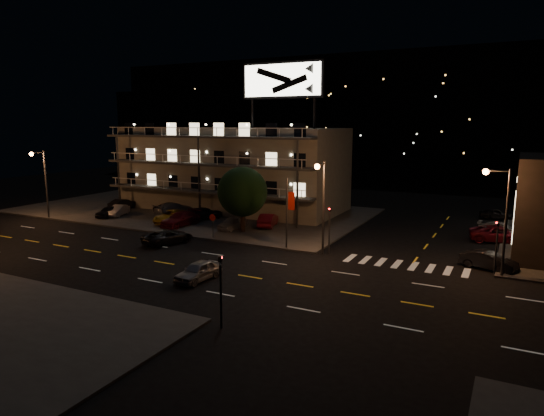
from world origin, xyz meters
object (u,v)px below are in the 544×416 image
at_px(lot_car_2, 171,216).
at_px(lot_car_7, 174,209).
at_px(lot_car_4, 232,223).
at_px(road_car_east, 198,271).
at_px(tree, 242,193).
at_px(side_car_0, 489,261).
at_px(road_car_west, 168,236).

distance_m(lot_car_2, lot_car_7, 4.40).
height_order(lot_car_4, road_car_east, lot_car_4).
bearing_deg(lot_car_7, lot_car_4, 174.44).
height_order(tree, road_car_east, tree).
xyz_separation_m(lot_car_2, lot_car_7, (-2.45, 3.66, 0.05)).
xyz_separation_m(tree, lot_car_7, (-11.77, 3.82, -3.21)).
distance_m(side_car_0, road_car_west, 27.71).
xyz_separation_m(lot_car_2, road_car_west, (5.39, -7.26, -0.18)).
distance_m(tree, road_car_east, 15.82).
bearing_deg(road_car_east, lot_car_4, 117.25).
bearing_deg(lot_car_4, road_car_west, -104.52).
xyz_separation_m(tree, road_car_east, (4.90, -14.64, -3.43)).
bearing_deg(lot_car_4, lot_car_7, 165.14).
bearing_deg(side_car_0, road_car_west, 119.15).
height_order(lot_car_2, lot_car_4, lot_car_2).
xyz_separation_m(lot_car_7, road_car_east, (16.67, -18.46, -0.22)).
bearing_deg(lot_car_2, road_car_west, -62.28).
bearing_deg(road_car_west, lot_car_7, -39.51).
xyz_separation_m(lot_car_7, side_car_0, (35.12, -6.11, -0.21)).
bearing_deg(road_car_east, lot_car_7, 136.32).
height_order(tree, lot_car_4, tree).
bearing_deg(road_car_west, tree, -104.14).
xyz_separation_m(lot_car_4, lot_car_7, (-10.28, 3.43, 0.09)).
bearing_deg(lot_car_4, side_car_0, -2.57).
height_order(lot_car_2, lot_car_7, lot_car_7).
distance_m(lot_car_4, road_car_west, 7.88).
bearing_deg(side_car_0, lot_car_4, 102.99).
xyz_separation_m(tree, side_car_0, (23.36, -2.29, -3.42)).
xyz_separation_m(side_car_0, road_car_east, (-18.45, -12.36, -0.01)).
distance_m(lot_car_2, road_car_east, 20.53).
bearing_deg(lot_car_2, lot_car_4, -7.21).
distance_m(lot_car_4, lot_car_7, 10.84).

